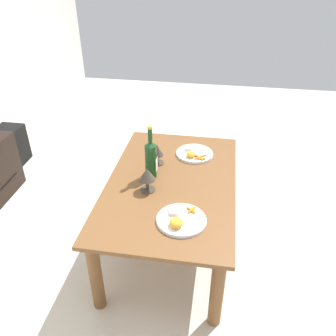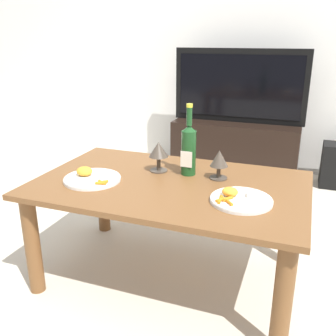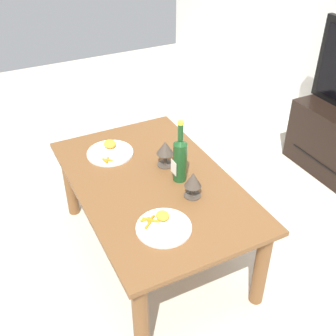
# 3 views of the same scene
# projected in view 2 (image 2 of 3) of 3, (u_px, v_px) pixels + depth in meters

# --- Properties ---
(ground_plane) EXTENTS (6.40, 6.40, 0.00)m
(ground_plane) POSITION_uv_depth(u_px,v_px,m) (170.00, 276.00, 1.89)
(ground_plane) COLOR beige
(back_wall) EXTENTS (6.40, 0.10, 2.60)m
(back_wall) POSITION_uv_depth(u_px,v_px,m) (248.00, 14.00, 3.11)
(back_wall) COLOR silver
(back_wall) RESTS_ON ground_plane
(dining_table) EXTENTS (1.22, 0.76, 0.50)m
(dining_table) POSITION_uv_depth(u_px,v_px,m) (170.00, 199.00, 1.75)
(dining_table) COLOR brown
(dining_table) RESTS_ON ground_plane
(tv_stand) EXTENTS (1.01, 0.43, 0.47)m
(tv_stand) POSITION_uv_depth(u_px,v_px,m) (236.00, 149.00, 3.18)
(tv_stand) COLOR black
(tv_stand) RESTS_ON ground_plane
(tv_screen) EXTENTS (1.05, 0.05, 0.57)m
(tv_screen) POSITION_uv_depth(u_px,v_px,m) (239.00, 86.00, 3.01)
(tv_screen) COLOR black
(tv_screen) RESTS_ON tv_stand
(floor_speaker) EXTENTS (0.22, 0.22, 0.34)m
(floor_speaker) POSITION_uv_depth(u_px,v_px,m) (336.00, 165.00, 2.98)
(floor_speaker) COLOR black
(floor_speaker) RESTS_ON ground_plane
(wine_bottle) EXTENTS (0.07, 0.07, 0.34)m
(wine_bottle) POSITION_uv_depth(u_px,v_px,m) (189.00, 148.00, 1.79)
(wine_bottle) COLOR #19471E
(wine_bottle) RESTS_ON dining_table
(goblet_left) EXTENTS (0.09, 0.09, 0.15)m
(goblet_left) POSITION_uv_depth(u_px,v_px,m) (158.00, 151.00, 1.84)
(goblet_left) COLOR #473D33
(goblet_left) RESTS_ON dining_table
(goblet_right) EXTENTS (0.08, 0.08, 0.14)m
(goblet_right) POSITION_uv_depth(u_px,v_px,m) (219.00, 160.00, 1.74)
(goblet_right) COLOR #473D33
(goblet_right) RESTS_ON dining_table
(dinner_plate_left) EXTENTS (0.26, 0.26, 0.05)m
(dinner_plate_left) POSITION_uv_depth(u_px,v_px,m) (92.00, 178.00, 1.75)
(dinner_plate_left) COLOR white
(dinner_plate_left) RESTS_ON dining_table
(dinner_plate_right) EXTENTS (0.25, 0.25, 0.05)m
(dinner_plate_right) POSITION_uv_depth(u_px,v_px,m) (240.00, 199.00, 1.52)
(dinner_plate_right) COLOR white
(dinner_plate_right) RESTS_ON dining_table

